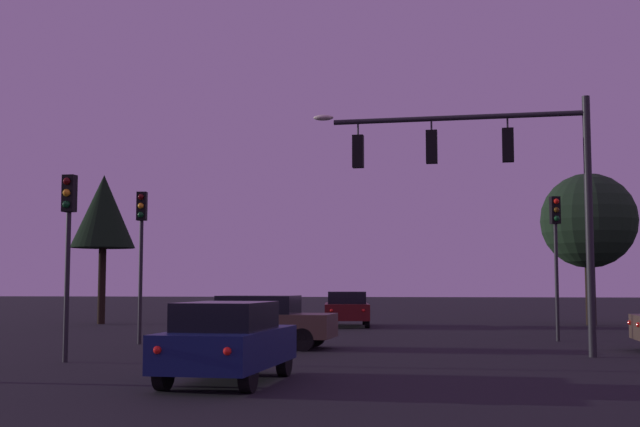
% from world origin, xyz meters
% --- Properties ---
extents(ground_plane, '(168.00, 168.00, 0.00)m').
position_xyz_m(ground_plane, '(0.00, 24.50, 0.00)').
color(ground_plane, black).
rests_on(ground_plane, ground).
extents(traffic_signal_mast_arm, '(7.34, 0.81, 6.74)m').
position_xyz_m(traffic_signal_mast_arm, '(3.92, 14.87, 4.85)').
color(traffic_signal_mast_arm, '#232326').
rests_on(traffic_signal_mast_arm, ground).
extents(traffic_light_corner_left, '(0.34, 0.38, 4.72)m').
position_xyz_m(traffic_light_corner_left, '(6.40, 20.50, 3.32)').
color(traffic_light_corner_left, '#232326').
rests_on(traffic_light_corner_left, ground).
extents(traffic_light_corner_right, '(0.32, 0.36, 4.74)m').
position_xyz_m(traffic_light_corner_right, '(-6.68, 17.69, 3.33)').
color(traffic_light_corner_right, '#232326').
rests_on(traffic_light_corner_right, ground).
extents(traffic_light_median, '(0.32, 0.36, 4.49)m').
position_xyz_m(traffic_light_median, '(-6.46, 11.78, 3.18)').
color(traffic_light_median, '#232326').
rests_on(traffic_light_median, ground).
extents(car_nearside_lane, '(2.04, 4.13, 1.52)m').
position_xyz_m(car_nearside_lane, '(-1.67, 8.21, 0.79)').
color(car_nearside_lane, '#0F1947').
rests_on(car_nearside_lane, ground).
extents(car_crossing_right, '(4.25, 2.15, 1.52)m').
position_xyz_m(car_crossing_right, '(-2.60, 16.54, 0.79)').
color(car_crossing_right, '#473828').
rests_on(car_crossing_right, ground).
extents(car_far_lane, '(2.29, 4.40, 1.52)m').
position_xyz_m(car_far_lane, '(-1.22, 28.96, 0.80)').
color(car_far_lane, '#4C0F0F').
rests_on(car_far_lane, ground).
extents(tree_behind_sign, '(2.98, 2.98, 6.97)m').
position_xyz_m(tree_behind_sign, '(-12.73, 29.80, 5.20)').
color(tree_behind_sign, black).
rests_on(tree_behind_sign, ground).
extents(tree_left_far, '(4.31, 4.31, 6.88)m').
position_xyz_m(tree_left_far, '(9.62, 31.33, 4.70)').
color(tree_left_far, black).
rests_on(tree_left_far, ground).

